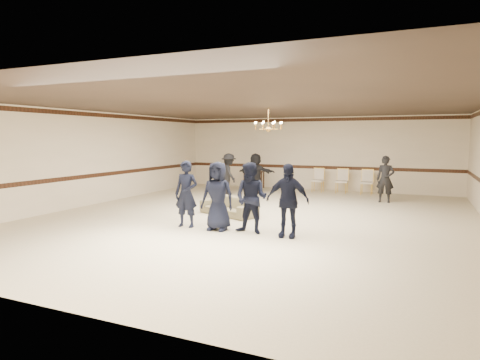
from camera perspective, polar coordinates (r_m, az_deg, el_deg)
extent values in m
cube|color=beige|center=(11.85, 2.24, -5.24)|extent=(12.00, 14.00, 0.01)
cube|color=#31231B|center=(11.66, 2.31, 10.37)|extent=(12.00, 14.00, 0.01)
cube|color=beige|center=(18.34, 10.30, 3.65)|extent=(12.00, 0.01, 3.20)
cube|color=beige|center=(5.75, -24.09, -1.51)|extent=(12.00, 0.01, 3.20)
cube|color=beige|center=(14.92, -19.75, 2.91)|extent=(0.01, 14.00, 3.20)
cube|color=#371B10|center=(18.35, 10.25, 1.78)|extent=(12.00, 0.02, 0.14)
cube|color=#371B10|center=(18.33, 10.37, 8.28)|extent=(12.00, 0.02, 0.14)
imported|color=black|center=(10.56, -7.51, -1.95)|extent=(0.65, 0.45, 1.71)
imported|color=black|center=(10.13, -3.15, -2.24)|extent=(0.87, 0.60, 1.71)
imported|color=black|center=(9.76, 1.58, -2.55)|extent=(0.88, 0.71, 1.71)
imported|color=black|center=(9.46, 6.64, -2.85)|extent=(1.02, 0.47, 1.71)
imported|color=#6D6448|center=(12.15, -1.59, -3.65)|extent=(2.01, 1.40, 0.55)
imported|color=black|center=(16.60, -1.57, 0.86)|extent=(1.19, 1.20, 1.66)
imported|color=black|center=(16.88, 2.21, 0.94)|extent=(1.57, 0.58, 1.66)
imported|color=black|center=(15.36, 19.64, 0.11)|extent=(0.62, 0.42, 1.66)
cube|color=black|center=(18.72, 1.97, 0.09)|extent=(0.95, 0.43, 0.79)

